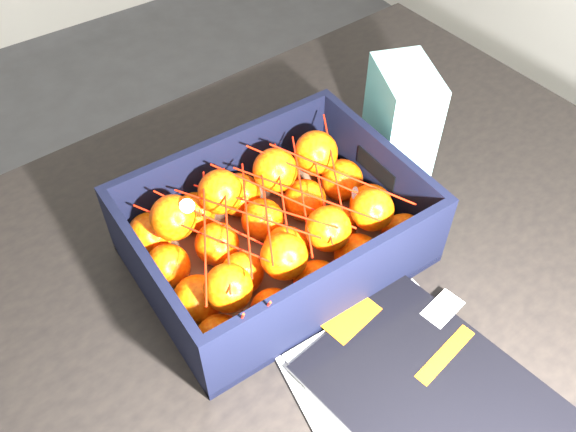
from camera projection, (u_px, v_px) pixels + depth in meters
ground at (146, 392)px, 1.52m from camera, size 3.50×3.50×0.00m
table at (294, 284)px, 0.95m from camera, size 1.24×0.87×0.75m
magazine_stack at (420, 403)px, 0.70m from camera, size 0.29×0.33×0.02m
produce_crate at (276, 236)px, 0.83m from camera, size 0.37×0.28×0.12m
clementine_heap at (277, 228)px, 0.82m from camera, size 0.35×0.26×0.11m
mesh_net at (272, 209)px, 0.78m from camera, size 0.31×0.25×0.09m
retail_carton at (400, 121)px, 0.92m from camera, size 0.12×0.14×0.18m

